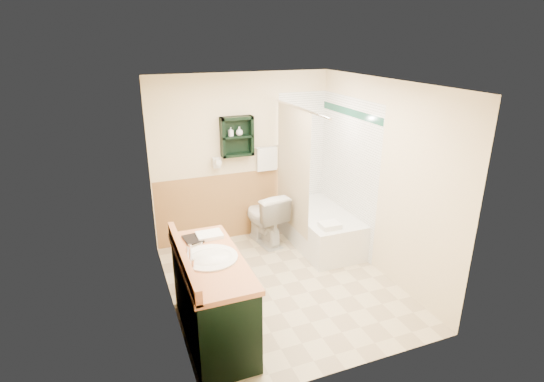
{
  "coord_description": "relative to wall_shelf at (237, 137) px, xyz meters",
  "views": [
    {
      "loc": [
        -1.74,
        -4.1,
        2.86
      ],
      "look_at": [
        -0.06,
        0.2,
        1.16
      ],
      "focal_mm": 28.0,
      "sensor_mm": 36.0,
      "label": 1
    }
  ],
  "objects": [
    {
      "name": "floor",
      "position": [
        0.1,
        -1.41,
        -1.55
      ],
      "size": [
        3.0,
        3.0,
        0.0
      ],
      "primitive_type": "plane",
      "color": "beige",
      "rests_on": "ground"
    },
    {
      "name": "back_wall",
      "position": [
        0.1,
        0.11,
        -0.35
      ],
      "size": [
        2.6,
        0.04,
        2.4
      ],
      "primitive_type": "cube",
      "color": "#FBEAC4",
      "rests_on": "ground"
    },
    {
      "name": "left_wall",
      "position": [
        -1.22,
        -1.41,
        -0.35
      ],
      "size": [
        0.04,
        3.0,
        2.4
      ],
      "primitive_type": "cube",
      "color": "#FBEAC4",
      "rests_on": "ground"
    },
    {
      "name": "right_wall",
      "position": [
        1.42,
        -1.41,
        -0.35
      ],
      "size": [
        0.04,
        3.0,
        2.4
      ],
      "primitive_type": "cube",
      "color": "#FBEAC4",
      "rests_on": "ground"
    },
    {
      "name": "ceiling",
      "position": [
        0.1,
        -1.41,
        0.87
      ],
      "size": [
        2.6,
        3.0,
        0.04
      ],
      "primitive_type": "cube",
      "color": "white",
      "rests_on": "back_wall"
    },
    {
      "name": "wainscot_left",
      "position": [
        -1.19,
        -1.41,
        -1.05
      ],
      "size": [
        2.98,
        2.98,
        1.0
      ],
      "primitive_type": null,
      "color": "tan",
      "rests_on": "left_wall"
    },
    {
      "name": "wainscot_back",
      "position": [
        0.1,
        0.08,
        -1.05
      ],
      "size": [
        2.58,
        2.58,
        1.0
      ],
      "primitive_type": null,
      "color": "tan",
      "rests_on": "back_wall"
    },
    {
      "name": "mirror_frame",
      "position": [
        -1.17,
        -1.96,
        -0.05
      ],
      "size": [
        1.3,
        1.3,
        1.0
      ],
      "primitive_type": null,
      "color": "brown",
      "rests_on": "left_wall"
    },
    {
      "name": "mirror_glass",
      "position": [
        -1.17,
        -1.96,
        -0.05
      ],
      "size": [
        1.2,
        1.2,
        0.9
      ],
      "primitive_type": null,
      "color": "white",
      "rests_on": "left_wall"
    },
    {
      "name": "tile_right",
      "position": [
        1.38,
        -0.66,
        -0.5
      ],
      "size": [
        1.5,
        1.5,
        2.1
      ],
      "primitive_type": null,
      "color": "white",
      "rests_on": "right_wall"
    },
    {
      "name": "tile_back",
      "position": [
        1.13,
        0.07,
        -0.5
      ],
      "size": [
        0.95,
        0.95,
        2.1
      ],
      "primitive_type": null,
      "color": "white",
      "rests_on": "back_wall"
    },
    {
      "name": "tile_accent",
      "position": [
        1.37,
        -0.66,
        0.35
      ],
      "size": [
        1.5,
        1.5,
        0.1
      ],
      "primitive_type": null,
      "color": "#144635",
      "rests_on": "right_wall"
    },
    {
      "name": "wall_shelf",
      "position": [
        0.0,
        0.0,
        0.0
      ],
      "size": [
        0.45,
        0.15,
        0.55
      ],
      "primitive_type": "cube",
      "color": "black",
      "rests_on": "back_wall"
    },
    {
      "name": "hair_dryer",
      "position": [
        -0.3,
        0.02,
        -0.35
      ],
      "size": [
        0.1,
        0.24,
        0.18
      ],
      "primitive_type": null,
      "color": "silver",
      "rests_on": "back_wall"
    },
    {
      "name": "towel_bar",
      "position": [
        0.45,
        0.04,
        -0.2
      ],
      "size": [
        0.4,
        0.06,
        0.4
      ],
      "primitive_type": null,
      "color": "white",
      "rests_on": "back_wall"
    },
    {
      "name": "curtain_rod",
      "position": [
        0.63,
        -0.66,
        0.45
      ],
      "size": [
        0.03,
        1.6,
        0.03
      ],
      "primitive_type": "cylinder",
      "rotation": [
        1.57,
        0.0,
        0.0
      ],
      "color": "silver",
      "rests_on": "back_wall"
    },
    {
      "name": "shower_curtain",
      "position": [
        0.63,
        -0.48,
        -0.4
      ],
      "size": [
        1.05,
        1.05,
        1.7
      ],
      "primitive_type": null,
      "color": "#BAAF8C",
      "rests_on": "curtain_rod"
    },
    {
      "name": "vanity",
      "position": [
        -0.89,
        -2.0,
        -1.11
      ],
      "size": [
        0.59,
        1.39,
        0.88
      ],
      "primitive_type": "cube",
      "color": "black",
      "rests_on": "ground"
    },
    {
      "name": "bathtub",
      "position": [
        1.03,
        -0.57,
        -1.3
      ],
      "size": [
        0.76,
        1.5,
        0.51
      ],
      "primitive_type": "cube",
      "color": "silver",
      "rests_on": "ground"
    },
    {
      "name": "toilet",
      "position": [
        0.3,
        -0.25,
        -1.16
      ],
      "size": [
        0.56,
        0.84,
        0.77
      ],
      "primitive_type": "imported",
      "rotation": [
        0.0,
        0.0,
        3.3
      ],
      "color": "silver",
      "rests_on": "ground"
    },
    {
      "name": "counter_towel",
      "position": [
        -0.8,
        -1.55,
        -0.65
      ],
      "size": [
        0.26,
        0.21,
        0.04
      ],
      "primitive_type": "cube",
      "color": "white",
      "rests_on": "vanity"
    },
    {
      "name": "vanity_book",
      "position": [
        -1.06,
        -1.58,
        -0.55
      ],
      "size": [
        0.18,
        0.04,
        0.24
      ],
      "primitive_type": "imported",
      "rotation": [
        0.0,
        0.0,
        0.11
      ],
      "color": "black",
      "rests_on": "vanity"
    },
    {
      "name": "tub_towel",
      "position": [
        0.88,
        -1.12,
        -1.01
      ],
      "size": [
        0.25,
        0.21,
        0.07
      ],
      "primitive_type": "cube",
      "color": "white",
      "rests_on": "bathtub"
    },
    {
      "name": "soap_bottle_a",
      "position": [
        -0.09,
        -0.01,
        0.04
      ],
      "size": [
        0.08,
        0.13,
        0.06
      ],
      "primitive_type": "imported",
      "rotation": [
        0.0,
        0.0,
        0.18
      ],
      "color": "silver",
      "rests_on": "wall_shelf"
    },
    {
      "name": "soap_bottle_b",
      "position": [
        0.03,
        -0.01,
        0.06
      ],
      "size": [
        0.11,
        0.13,
        0.09
      ],
      "primitive_type": "imported",
      "rotation": [
        0.0,
        0.0,
        0.16
      ],
      "color": "silver",
      "rests_on": "wall_shelf"
    }
  ]
}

